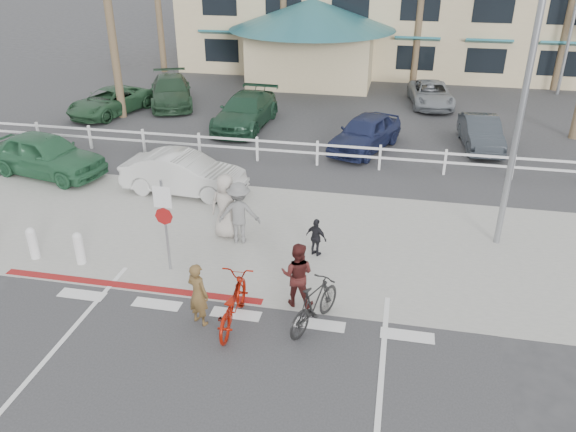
% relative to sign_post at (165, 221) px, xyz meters
% --- Properties ---
extents(ground, '(140.00, 140.00, 0.00)m').
position_rel_sign_post_xyz_m(ground, '(2.30, -2.20, -1.45)').
color(ground, '#333335').
extents(bike_path, '(12.00, 16.00, 0.01)m').
position_rel_sign_post_xyz_m(bike_path, '(2.30, -4.20, -1.45)').
color(bike_path, '#333335').
rests_on(bike_path, ground).
extents(sidewalk_plaza, '(22.00, 7.00, 0.01)m').
position_rel_sign_post_xyz_m(sidewalk_plaza, '(2.30, 2.30, -1.44)').
color(sidewalk_plaza, gray).
rests_on(sidewalk_plaza, ground).
extents(cross_street, '(40.00, 5.00, 0.01)m').
position_rel_sign_post_xyz_m(cross_street, '(2.30, 6.30, -1.45)').
color(cross_street, '#333335').
rests_on(cross_street, ground).
extents(parking_lot, '(50.00, 16.00, 0.01)m').
position_rel_sign_post_xyz_m(parking_lot, '(2.30, 15.80, -1.45)').
color(parking_lot, '#333335').
rests_on(parking_lot, ground).
extents(curb_red, '(7.00, 0.25, 0.02)m').
position_rel_sign_post_xyz_m(curb_red, '(-0.70, -1.00, -1.44)').
color(curb_red, maroon).
rests_on(curb_red, ground).
extents(rail_fence, '(29.40, 0.16, 1.00)m').
position_rel_sign_post_xyz_m(rail_fence, '(2.80, 8.30, -0.95)').
color(rail_fence, silver).
rests_on(rail_fence, ground).
extents(sign_post, '(0.50, 0.10, 2.90)m').
position_rel_sign_post_xyz_m(sign_post, '(0.00, 0.00, 0.00)').
color(sign_post, gray).
rests_on(sign_post, ground).
extents(bollard_0, '(0.26, 0.26, 0.95)m').
position_rel_sign_post_xyz_m(bollard_0, '(-2.50, -0.20, -0.97)').
color(bollard_0, silver).
rests_on(bollard_0, ground).
extents(bollard_1, '(0.26, 0.26, 0.95)m').
position_rel_sign_post_xyz_m(bollard_1, '(-3.90, -0.20, -0.97)').
color(bollard_1, silver).
rests_on(bollard_1, ground).
extents(streetlight_0, '(0.60, 2.00, 9.00)m').
position_rel_sign_post_xyz_m(streetlight_0, '(8.80, 3.30, 3.05)').
color(streetlight_0, gray).
rests_on(streetlight_0, ground).
extents(streetlight_1, '(0.60, 2.00, 9.50)m').
position_rel_sign_post_xyz_m(streetlight_1, '(14.30, 21.80, 3.30)').
color(streetlight_1, gray).
rests_on(streetlight_1, ground).
extents(bike_red, '(0.81, 2.16, 1.12)m').
position_rel_sign_post_xyz_m(bike_red, '(2.33, -1.91, -0.89)').
color(bike_red, '#8B1104').
rests_on(bike_red, ground).
extents(rider_red, '(0.68, 0.58, 1.57)m').
position_rel_sign_post_xyz_m(rider_red, '(1.58, -2.05, -0.66)').
color(rider_red, brown).
rests_on(rider_red, ground).
extents(bike_black, '(1.28, 1.97, 1.15)m').
position_rel_sign_post_xyz_m(bike_black, '(4.18, -1.62, -0.87)').
color(bike_black, black).
rests_on(bike_black, ground).
extents(rider_black, '(0.82, 0.65, 1.66)m').
position_rel_sign_post_xyz_m(rider_black, '(3.64, -0.86, -0.62)').
color(rider_black, '#461917').
rests_on(rider_black, ground).
extents(pedestrian_a, '(1.29, 0.87, 1.86)m').
position_rel_sign_post_xyz_m(pedestrian_a, '(1.43, 1.85, -0.52)').
color(pedestrian_a, slate).
rests_on(pedestrian_a, ground).
extents(pedestrian_child, '(0.71, 0.53, 1.12)m').
position_rel_sign_post_xyz_m(pedestrian_child, '(3.73, 1.51, -0.89)').
color(pedestrian_child, black).
rests_on(pedestrian_child, ground).
extents(pedestrian_b, '(0.97, 0.64, 1.96)m').
position_rel_sign_post_xyz_m(pedestrian_b, '(0.96, 2.12, -0.47)').
color(pedestrian_b, '#A89F95').
rests_on(pedestrian_b, ground).
extents(car_white_sedan, '(4.37, 1.80, 1.41)m').
position_rel_sign_post_xyz_m(car_white_sedan, '(-1.42, 4.85, -0.75)').
color(car_white_sedan, beige).
rests_on(car_white_sedan, ground).
extents(car_red_compact, '(4.96, 2.83, 1.59)m').
position_rel_sign_post_xyz_m(car_red_compact, '(-7.02, 5.37, -0.66)').
color(car_red_compact, '#2A603E').
rests_on(car_red_compact, ground).
extents(lot_car_0, '(3.31, 5.02, 1.28)m').
position_rel_sign_post_xyz_m(lot_car_0, '(-8.49, 13.15, -0.81)').
color(lot_car_0, '#254C2E').
rests_on(lot_car_0, ground).
extents(lot_car_1, '(2.38, 5.23, 1.48)m').
position_rel_sign_post_xyz_m(lot_car_1, '(-1.33, 12.53, -0.71)').
color(lot_car_1, '#1B3E2A').
rests_on(lot_car_1, ground).
extents(lot_car_2, '(3.16, 4.64, 1.47)m').
position_rel_sign_post_xyz_m(lot_car_2, '(4.36, 10.49, -0.72)').
color(lot_car_2, '#1C2349').
rests_on(lot_car_2, ground).
extents(lot_car_3, '(1.67, 4.05, 1.30)m').
position_rel_sign_post_xyz_m(lot_car_3, '(9.08, 11.69, -0.80)').
color(lot_car_3, '#282D33').
rests_on(lot_car_3, ground).
extents(lot_car_4, '(3.86, 5.45, 1.46)m').
position_rel_sign_post_xyz_m(lot_car_4, '(-6.17, 15.38, -0.72)').
color(lot_car_4, '#203B26').
rests_on(lot_car_4, ground).
extents(lot_car_5, '(2.54, 4.58, 1.21)m').
position_rel_sign_post_xyz_m(lot_car_5, '(7.19, 17.97, -0.84)').
color(lot_car_5, gray).
rests_on(lot_car_5, ground).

